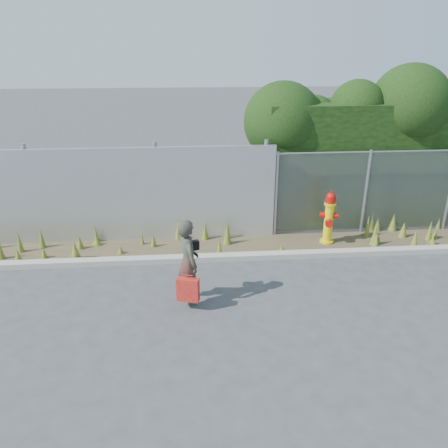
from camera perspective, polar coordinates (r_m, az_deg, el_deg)
ground at (r=7.88m, az=3.05°, el=-10.63°), size 80.00×80.00×0.00m
curb at (r=9.39m, az=1.63°, el=-4.30°), size 16.00×0.22×0.12m
weed_strip at (r=10.08m, az=6.28°, el=-1.99°), size 16.00×1.32×0.54m
corrugated_fence at (r=10.31m, az=-17.33°, el=3.46°), size 8.50×0.21×2.30m
chainlink_fence at (r=11.33m, az=22.94°, el=3.98°), size 6.50×0.07×2.05m
hedge at (r=11.97m, az=22.02°, el=10.17°), size 7.82×2.07×3.89m
fire_hydrant at (r=10.19m, az=13.54°, el=0.70°), size 0.42×0.38×1.26m
woman at (r=7.65m, az=-4.70°, el=-4.93°), size 0.53×0.66×1.57m
red_tote_bag at (r=7.58m, az=-4.73°, el=-8.54°), size 0.38×0.14×0.50m
black_shoulder_bag at (r=7.71m, az=-4.14°, el=-2.82°), size 0.23×0.10×0.17m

